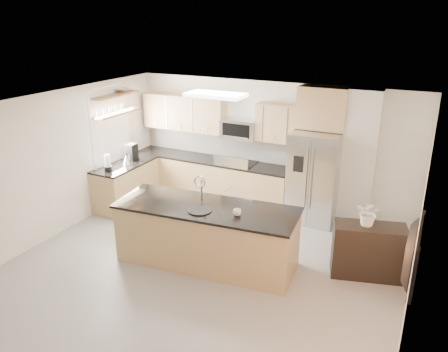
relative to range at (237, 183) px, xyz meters
The scene contains 26 objects.
floor 3.02m from the range, 78.39° to the right, with size 6.50×6.50×0.00m, color gray.
ceiling 3.66m from the range, 78.39° to the right, with size 6.00×6.50×0.02m, color white.
wall_back 1.07m from the range, 28.76° to the left, with size 6.00×0.02×2.60m, color white.
wall_left 3.87m from the range, 129.41° to the right, with size 0.02×6.50×2.60m, color white.
wall_right 4.71m from the range, 39.05° to the right, with size 0.02×6.50×2.60m, color white.
back_counter 0.63m from the range, behind, with size 3.55×0.66×1.44m.
left_counter 2.33m from the range, 152.71° to the right, with size 0.66×1.50×0.92m.
range is the anchor object (origin of this frame).
upper_cabinets 1.53m from the range, 166.83° to the left, with size 3.50×0.33×0.75m.
microwave 1.16m from the range, 90.00° to the left, with size 0.76×0.40×0.40m.
refrigerator 1.71m from the range, ahead, with size 0.92×0.78×1.78m.
partition_column 2.56m from the range, ahead, with size 0.60×0.30×2.60m, color beige.
window 2.86m from the range, 155.75° to the right, with size 0.04×1.15×1.65m.
shelf_lower 2.86m from the range, 156.67° to the right, with size 0.30×1.20×0.04m, color #91553A.
shelf_upper 3.07m from the range, 156.67° to the right, with size 0.30×1.20×0.04m, color #91553A.
ceiling_fixture 2.48m from the range, 81.39° to the right, with size 1.00×0.50×0.06m, color white.
island 2.42m from the range, 76.55° to the right, with size 2.98×1.32×1.42m.
credenza 3.37m from the range, 28.38° to the right, with size 1.07×0.45×0.85m, color black.
cup 2.75m from the range, 65.12° to the right, with size 0.13×0.13×0.10m, color white.
platter 2.67m from the range, 77.79° to the right, with size 0.37×0.37×0.02m, color black.
blender 2.67m from the range, 142.79° to the right, with size 0.15×0.15×0.34m.
kettle 2.35m from the range, 152.26° to the right, with size 0.18×0.18×0.22m.
coffee_maker 2.32m from the range, 159.32° to the right, with size 0.19×0.23×0.35m.
bowl 3.05m from the range, 161.77° to the right, with size 0.40×0.40×0.10m, color #B8B8BB.
flower_vase 3.39m from the range, 28.80° to the right, with size 0.54×0.47×0.60m, color white.
television 4.78m from the range, 41.64° to the right, with size 1.08×0.14×0.62m, color black.
Camera 1 is at (2.99, -4.91, 3.82)m, focal length 35.00 mm.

